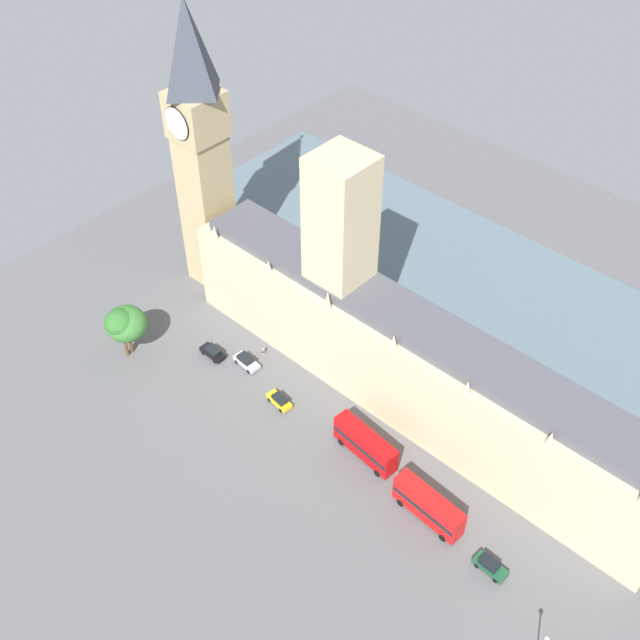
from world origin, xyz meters
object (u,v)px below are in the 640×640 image
at_px(clock_tower, 200,147).
at_px(plane_tree_trailing, 120,322).
at_px(car_black_by_river_gate, 213,352).
at_px(parliament_building, 403,351).
at_px(double_decker_bus_opposite_hall, 428,506).
at_px(car_silver_leading, 246,361).
at_px(car_dark_green_near_tower, 490,566).
at_px(plane_tree_far_end, 126,324).
at_px(pedestrian_kerbside, 263,351).
at_px(double_decker_bus_midblock, 365,444).
at_px(car_yellow_cab_under_trees, 279,400).

relative_size(clock_tower, plane_tree_trailing, 5.42).
bearing_deg(car_black_by_river_gate, clock_tower, 48.09).
distance_m(parliament_building, double_decker_bus_opposite_hall, 22.78).
bearing_deg(car_silver_leading, plane_tree_trailing, -51.17).
bearing_deg(clock_tower, car_black_by_river_gate, 47.23).
distance_m(parliament_building, car_dark_green_near_tower, 31.93).
xyz_separation_m(clock_tower, plane_tree_far_end, (22.18, 4.63, -20.05)).
height_order(car_dark_green_near_tower, plane_tree_trailing, plane_tree_trailing).
height_order(car_dark_green_near_tower, pedestrian_kerbside, car_dark_green_near_tower).
bearing_deg(plane_tree_trailing, double_decker_bus_opposite_hall, 98.89).
bearing_deg(parliament_building, clock_tower, -90.48).
bearing_deg(parliament_building, plane_tree_far_end, -59.96).
xyz_separation_m(clock_tower, pedestrian_kerbside, (8.16, 20.78, -25.56)).
bearing_deg(parliament_building, car_dark_green_near_tower, 60.36).
relative_size(car_dark_green_near_tower, plane_tree_far_end, 0.50).
distance_m(parliament_building, pedestrian_kerbside, 24.68).
bearing_deg(car_black_by_river_gate, double_decker_bus_opposite_hall, -90.13).
xyz_separation_m(car_silver_leading, pedestrian_kerbside, (-3.57, 0.22, -0.18)).
distance_m(clock_tower, double_decker_bus_midblock, 53.14).
bearing_deg(parliament_building, pedestrian_kerbside, -70.13).
distance_m(clock_tower, pedestrian_kerbside, 33.94).
height_order(clock_tower, plane_tree_trailing, clock_tower).
xyz_separation_m(car_yellow_cab_under_trees, plane_tree_far_end, (8.21, -25.55, 5.34)).
distance_m(car_silver_leading, double_decker_bus_opposite_hall, 38.18).
bearing_deg(plane_tree_far_end, plane_tree_trailing, 3.57).
relative_size(double_decker_bus_midblock, plane_tree_trailing, 1.14).
height_order(clock_tower, pedestrian_kerbside, clock_tower).
relative_size(parliament_building, car_yellow_cab_under_trees, 17.80).
height_order(double_decker_bus_midblock, plane_tree_trailing, plane_tree_trailing).
xyz_separation_m(car_silver_leading, plane_tree_trailing, (11.41, -15.87, 6.33)).
bearing_deg(clock_tower, parliament_building, 89.52).
distance_m(double_decker_bus_midblock, plane_tree_far_end, 42.55).
distance_m(pedestrian_kerbside, plane_tree_far_end, 22.09).
bearing_deg(clock_tower, pedestrian_kerbside, 68.56).
bearing_deg(car_yellow_cab_under_trees, plane_tree_far_end, 114.21).
bearing_deg(pedestrian_kerbside, plane_tree_far_end, 17.69).
xyz_separation_m(clock_tower, car_dark_green_near_tower, (15.52, 69.04, -25.39)).
xyz_separation_m(car_yellow_cab_under_trees, car_dark_green_near_tower, (1.54, 38.87, 0.00)).
relative_size(pedestrian_kerbside, plane_tree_far_end, 0.18).
distance_m(car_dark_green_near_tower, plane_tree_far_end, 64.98).
distance_m(pedestrian_kerbside, plane_tree_trailing, 22.92).
height_order(car_black_by_river_gate, double_decker_bus_midblock, double_decker_bus_midblock).
distance_m(clock_tower, plane_tree_far_end, 30.26).
bearing_deg(double_decker_bus_midblock, car_black_by_river_gate, -82.22).
relative_size(car_silver_leading, car_yellow_cab_under_trees, 1.05).
height_order(car_black_by_river_gate, plane_tree_trailing, plane_tree_trailing).
distance_m(double_decker_bus_midblock, plane_tree_trailing, 42.81).
relative_size(car_silver_leading, plane_tree_trailing, 0.50).
bearing_deg(pedestrian_kerbside, car_dark_green_near_tower, 148.05).
xyz_separation_m(car_black_by_river_gate, plane_tree_trailing, (9.18, -10.40, 6.33)).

